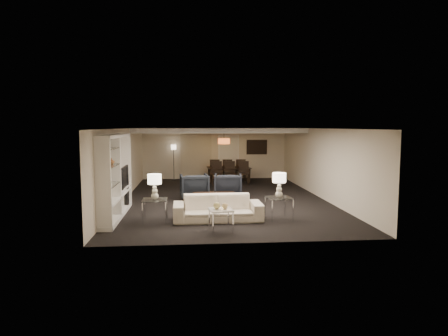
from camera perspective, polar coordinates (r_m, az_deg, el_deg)
floor at (r=14.34m, az=0.00°, el=-4.38°), size 11.00×11.00×0.00m
ceiling at (r=14.10m, az=0.00°, el=5.67°), size 7.00×11.00×0.02m
wall_back at (r=19.63m, az=-1.38°, el=2.11°), size 7.00×0.02×2.50m
wall_front at (r=8.74m, az=3.11°, el=-2.78°), size 7.00×0.02×2.50m
wall_left at (r=14.30m, az=-14.12°, el=0.47°), size 0.02×11.00×2.50m
wall_right at (r=14.88m, az=13.56°, el=0.70°), size 0.02×11.00×2.50m
ceiling_soffit at (r=17.59m, az=-0.98°, el=5.41°), size 7.00×4.00×0.20m
curtains at (r=19.52m, az=-4.00°, el=1.93°), size 1.50×0.12×2.40m
door at (r=19.67m, az=0.66°, el=1.53°), size 0.90×0.05×2.10m
painting at (r=19.82m, az=4.70°, el=2.99°), size 0.95×0.04×0.65m
media_unit at (r=11.72m, az=-15.20°, el=-1.10°), size 0.38×3.40×2.35m
pendant_light at (r=17.63m, az=-0.01°, el=3.85°), size 0.52×0.52×0.24m
sofa at (r=10.97m, az=-0.90°, el=-5.72°), size 2.43×0.98×0.70m
coffee_table at (r=12.56m, az=-1.42°, el=-4.76°), size 1.33×0.79×0.47m
armchair_left at (r=14.18m, az=-4.26°, el=-2.67°), size 1.05×1.07×0.90m
armchair_right at (r=14.24m, az=0.57°, el=-2.61°), size 1.05×1.07×0.90m
side_table_left at (r=11.00m, az=-9.82°, el=-6.02°), size 0.67×0.67×0.62m
side_table_right at (r=11.23m, az=7.83°, el=-5.74°), size 0.75×0.75×0.62m
table_lamp_left at (r=10.88m, az=-9.88°, el=-2.66°), size 0.40×0.40×0.68m
table_lamp_right at (r=11.11m, az=7.88°, el=-2.45°), size 0.41×0.41×0.68m
marble_table at (r=9.92m, az=-0.45°, el=-7.44°), size 0.62×0.62×0.55m
gold_gourd_a at (r=9.83m, az=-1.04°, el=-5.39°), size 0.18×0.18×0.18m
gold_gourd_b at (r=9.85m, az=0.13°, el=-5.43°), size 0.15×0.15×0.15m
television at (r=12.36m, az=-14.53°, el=-1.23°), size 1.10×0.14×0.63m
vase_blue at (r=10.55m, az=-16.37°, el=-2.05°), size 0.17×0.17×0.18m
vase_amber at (r=11.14m, az=-15.77°, el=0.93°), size 0.16×0.16×0.17m
floor_speaker at (r=12.89m, az=-13.76°, el=-3.26°), size 0.14×0.14×1.09m
dining_table at (r=18.36m, az=0.71°, el=-1.00°), size 2.00×1.16×0.69m
chair_nl at (r=17.65m, az=-1.02°, el=-0.74°), size 0.50×0.50×1.02m
chair_nm at (r=17.70m, az=0.91°, el=-0.72°), size 0.49×0.49×1.02m
chair_nr at (r=17.77m, az=2.84°, el=-0.70°), size 0.52×0.52×1.02m
chair_fl at (r=18.94m, az=-1.29°, el=-0.28°), size 0.53×0.53×1.02m
chair_fm at (r=18.98m, az=0.51°, el=-0.26°), size 0.53×0.53×1.02m
chair_fr at (r=19.05m, az=2.31°, el=-0.24°), size 0.49×0.49×1.02m
floor_lamp at (r=19.34m, az=-7.18°, el=0.81°), size 0.28×0.28×1.69m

